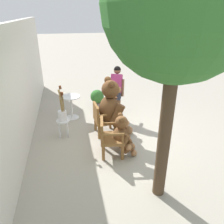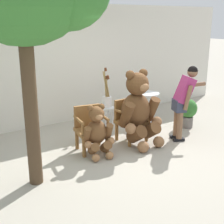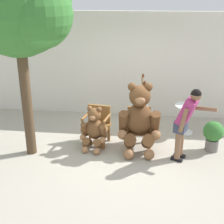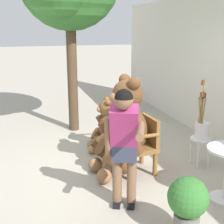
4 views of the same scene
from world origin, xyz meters
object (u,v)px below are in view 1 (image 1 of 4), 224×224
(teddy_bear_large, at_px, (112,107))
(patio_tree, at_px, (180,8))
(teddy_bear_small, at_px, (122,135))
(white_stool, at_px, (63,124))
(wooden_chair_right, at_px, (103,118))
(potted_plant, at_px, (97,98))
(person_visitor, at_px, (116,89))
(wooden_chair_left, at_px, (110,136))
(brush_bucket, at_px, (62,113))
(round_side_table, at_px, (71,105))

(teddy_bear_large, relative_size, patio_tree, 0.37)
(teddy_bear_small, bearing_deg, teddy_bear_large, 1.81)
(patio_tree, bearing_deg, white_stool, 36.86)
(teddy_bear_large, xyz_separation_m, white_stool, (0.07, 1.28, -0.39))
(wooden_chair_right, bearing_deg, potted_plant, -3.29)
(person_visitor, relative_size, white_stool, 3.38)
(wooden_chair_left, height_order, teddy_bear_small, teddy_bear_small)
(wooden_chair_left, bearing_deg, white_stool, 44.80)
(patio_tree, xyz_separation_m, potted_plant, (3.80, 0.60, -2.64))
(wooden_chair_left, bearing_deg, person_visitor, -17.13)
(brush_bucket, xyz_separation_m, patio_tree, (-2.27, -1.70, 2.37))
(wooden_chair_left, bearing_deg, wooden_chair_right, 0.04)
(white_stool, bearing_deg, round_side_table, -13.84)
(teddy_bear_large, height_order, white_stool, teddy_bear_large)
(round_side_table, bearing_deg, brush_bucket, 166.44)
(teddy_bear_large, bearing_deg, patio_tree, -169.05)
(teddy_bear_small, relative_size, patio_tree, 0.24)
(teddy_bear_large, xyz_separation_m, teddy_bear_small, (-0.97, -0.03, -0.26))
(potted_plant, bearing_deg, patio_tree, -171.07)
(white_stool, relative_size, round_side_table, 0.64)
(patio_tree, bearing_deg, wooden_chair_right, 17.45)
(teddy_bear_large, height_order, potted_plant, teddy_bear_large)
(brush_bucket, bearing_deg, teddy_bear_small, -128.50)
(teddy_bear_small, distance_m, patio_tree, 2.87)
(wooden_chair_right, relative_size, patio_tree, 0.21)
(teddy_bear_small, distance_m, person_visitor, 1.97)
(white_stool, bearing_deg, patio_tree, -143.14)
(wooden_chair_left, height_order, potted_plant, wooden_chair_left)
(potted_plant, bearing_deg, wooden_chair_right, 176.71)
(person_visitor, distance_m, potted_plant, 0.98)
(wooden_chair_right, xyz_separation_m, potted_plant, (1.60, -0.09, -0.07))
(person_visitor, xyz_separation_m, brush_bucket, (-0.86, 1.59, -0.25))
(round_side_table, relative_size, potted_plant, 1.06)
(wooden_chair_right, distance_m, teddy_bear_large, 0.38)
(brush_bucket, height_order, potted_plant, brush_bucket)
(wooden_chair_left, xyz_separation_m, wooden_chair_right, (0.94, 0.00, 0.00))
(wooden_chair_left, relative_size, potted_plant, 1.26)
(wooden_chair_right, relative_size, white_stool, 1.87)
(wooden_chair_left, relative_size, teddy_bear_large, 0.57)
(wooden_chair_left, height_order, white_stool, wooden_chair_left)
(wooden_chair_left, xyz_separation_m, round_side_table, (2.05, 0.77, -0.01))
(wooden_chair_right, xyz_separation_m, teddy_bear_large, (0.01, -0.26, 0.28))
(person_visitor, distance_m, brush_bucket, 1.83)
(wooden_chair_left, relative_size, person_visitor, 0.55)
(wooden_chair_left, distance_m, teddy_bear_large, 1.03)
(teddy_bear_large, distance_m, potted_plant, 1.64)
(brush_bucket, bearing_deg, wooden_chair_right, -94.49)
(wooden_chair_left, xyz_separation_m, teddy_bear_small, (-0.02, -0.29, 0.02))
(patio_tree, bearing_deg, person_visitor, 2.01)
(person_visitor, height_order, potted_plant, person_visitor)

